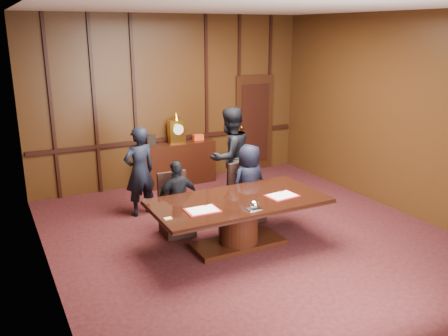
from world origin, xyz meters
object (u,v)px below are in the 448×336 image
(sideboard, at_px, (177,162))
(signatory_left, at_px, (178,199))
(witness_right, at_px, (230,157))
(signatory_right, at_px, (249,183))
(conference_table, at_px, (238,215))
(witness_left, at_px, (140,171))

(sideboard, height_order, signatory_left, sideboard)
(witness_right, bearing_deg, signatory_left, 15.61)
(witness_right, bearing_deg, signatory_right, 67.12)
(conference_table, xyz_separation_m, signatory_left, (-0.65, 0.80, 0.11))
(signatory_right, bearing_deg, witness_left, -43.82)
(sideboard, height_order, witness_left, witness_left)
(signatory_right, distance_m, witness_right, 0.92)
(signatory_left, xyz_separation_m, witness_left, (-0.25, 1.14, 0.18))
(signatory_right, xyz_separation_m, witness_right, (0.10, 0.88, 0.25))
(sideboard, relative_size, signatory_left, 1.30)
(witness_left, bearing_deg, signatory_right, 131.93)
(signatory_right, xyz_separation_m, witness_left, (-1.55, 1.14, 0.12))
(signatory_left, bearing_deg, witness_left, -80.55)
(sideboard, xyz_separation_m, witness_right, (0.41, -1.61, 0.44))
(signatory_left, bearing_deg, signatory_right, 177.03)
(sideboard, relative_size, witness_right, 0.87)
(witness_left, bearing_deg, witness_right, 159.19)
(conference_table, xyz_separation_m, signatory_right, (0.65, 0.80, 0.17))
(signatory_right, height_order, witness_right, witness_right)
(conference_table, bearing_deg, witness_left, 114.89)
(conference_table, distance_m, witness_right, 1.88)
(signatory_left, distance_m, witness_left, 1.19)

